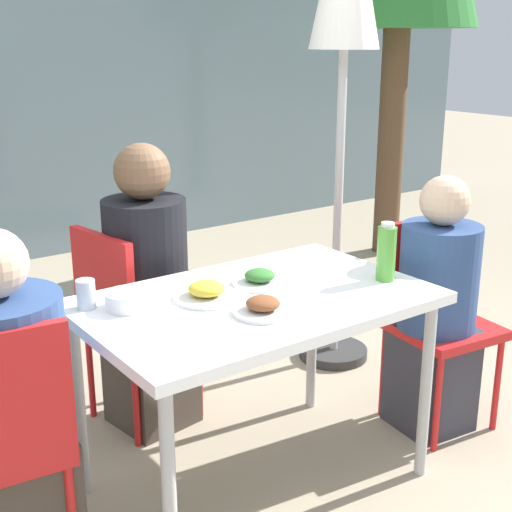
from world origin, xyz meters
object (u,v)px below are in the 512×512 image
at_px(chair_right, 432,305).
at_px(person_right, 436,313).
at_px(drinking_cup, 86,294).
at_px(chair_far, 126,312).
at_px(person_left, 10,420).
at_px(salad_bowl, 128,300).
at_px(person_far, 148,296).
at_px(bottle, 386,253).

distance_m(chair_right, person_right, 0.09).
bearing_deg(drinking_cup, chair_far, 51.53).
xyz_separation_m(person_left, person_right, (1.72, -0.19, 0.00)).
bearing_deg(salad_bowl, person_left, -170.51).
xyz_separation_m(person_right, person_far, (-0.96, 0.74, 0.06)).
distance_m(drinking_cup, salad_bowl, 0.14).
xyz_separation_m(person_far, salad_bowl, (-0.32, -0.48, 0.20)).
relative_size(person_left, bottle, 5.02).
bearing_deg(chair_right, salad_bowl, -1.49).
xyz_separation_m(chair_right, chair_far, (-1.11, 0.70, 0.00)).
bearing_deg(salad_bowl, person_far, 56.46).
relative_size(chair_far, bottle, 3.96).
height_order(chair_right, drinking_cup, chair_right).
xyz_separation_m(person_left, person_far, (0.76, 0.55, 0.07)).
height_order(chair_right, person_far, person_far).
bearing_deg(chair_far, person_far, 57.96).
bearing_deg(drinking_cup, person_far, 42.55).
xyz_separation_m(chair_right, drinking_cup, (-1.45, 0.27, 0.28)).
xyz_separation_m(person_left, chair_far, (0.68, 0.59, 0.00)).
distance_m(person_left, person_far, 0.94).
xyz_separation_m(bottle, drinking_cup, (-1.03, 0.39, -0.06)).
relative_size(chair_right, person_far, 0.72).
height_order(person_left, person_right, person_left).
relative_size(person_right, bottle, 4.96).
distance_m(person_right, person_far, 1.21).
height_order(person_right, person_far, person_far).
xyz_separation_m(person_far, drinking_cup, (-0.43, -0.39, 0.22)).
relative_size(person_left, person_right, 1.01).
relative_size(person_left, person_far, 0.91).
relative_size(chair_right, chair_far, 1.00).
relative_size(chair_far, person_far, 0.72).
xyz_separation_m(chair_right, person_right, (-0.06, -0.07, 0.00)).
height_order(person_right, chair_far, person_right).
bearing_deg(chair_far, drinking_cup, -47.19).
bearing_deg(person_far, drinking_cup, -56.16).
relative_size(bottle, salad_bowl, 1.45).
height_order(person_right, salad_bowl, person_right).
relative_size(person_far, drinking_cup, 12.27).
bearing_deg(chair_right, person_left, 2.91).
distance_m(chair_right, bottle, 0.55).
distance_m(person_left, drinking_cup, 0.47).
bearing_deg(person_right, chair_right, -122.04).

